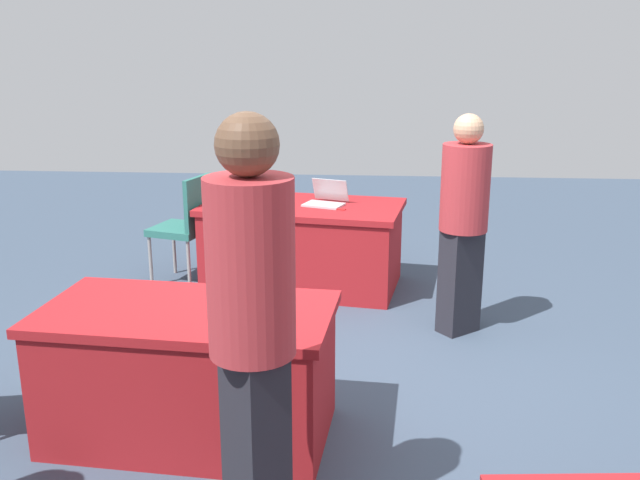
{
  "coord_description": "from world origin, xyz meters",
  "views": [
    {
      "loc": [
        -0.12,
        3.9,
        2.04
      ],
      "look_at": [
        0.18,
        -0.15,
        0.9
      ],
      "focal_mm": 39.31,
      "sensor_mm": 36.0,
      "label": 1
    }
  ],
  "objects_px": {
    "table_mid_left": "(190,372)",
    "table_foreground": "(303,245)",
    "person_presenter": "(464,215)",
    "person_attendee_browsing": "(252,319)",
    "chair_aisle": "(186,222)",
    "scissors_red": "(335,209)",
    "laptop_silver": "(326,200)",
    "yarn_ball": "(242,197)"
  },
  "relations": [
    {
      "from": "table_foreground",
      "to": "laptop_silver",
      "type": "bearing_deg",
      "value": 179.74
    },
    {
      "from": "table_foreground",
      "to": "person_presenter",
      "type": "bearing_deg",
      "value": 142.95
    },
    {
      "from": "scissors_red",
      "to": "person_presenter",
      "type": "bearing_deg",
      "value": -15.31
    },
    {
      "from": "yarn_ball",
      "to": "person_attendee_browsing",
      "type": "bearing_deg",
      "value": 101.15
    },
    {
      "from": "table_mid_left",
      "to": "person_presenter",
      "type": "bearing_deg",
      "value": -136.08
    },
    {
      "from": "yarn_ball",
      "to": "laptop_silver",
      "type": "bearing_deg",
      "value": -179.53
    },
    {
      "from": "chair_aisle",
      "to": "scissors_red",
      "type": "xyz_separation_m",
      "value": [
        -1.3,
        0.15,
        0.18
      ]
    },
    {
      "from": "chair_aisle",
      "to": "laptop_silver",
      "type": "bearing_deg",
      "value": -73.27
    },
    {
      "from": "chair_aisle",
      "to": "table_foreground",
      "type": "bearing_deg",
      "value": -73.13
    },
    {
      "from": "person_presenter",
      "to": "scissors_red",
      "type": "distance_m",
      "value": 1.23
    },
    {
      "from": "person_attendee_browsing",
      "to": "scissors_red",
      "type": "bearing_deg",
      "value": 139.01
    },
    {
      "from": "laptop_silver",
      "to": "yarn_ball",
      "type": "distance_m",
      "value": 0.71
    },
    {
      "from": "chair_aisle",
      "to": "laptop_silver",
      "type": "height_order",
      "value": "chair_aisle"
    },
    {
      "from": "yarn_ball",
      "to": "scissors_red",
      "type": "bearing_deg",
      "value": 168.95
    },
    {
      "from": "chair_aisle",
      "to": "yarn_ball",
      "type": "height_order",
      "value": "chair_aisle"
    },
    {
      "from": "person_presenter",
      "to": "laptop_silver",
      "type": "relative_size",
      "value": 4.01
    },
    {
      "from": "table_mid_left",
      "to": "person_attendee_browsing",
      "type": "bearing_deg",
      "value": 120.69
    },
    {
      "from": "table_mid_left",
      "to": "table_foreground",
      "type": "bearing_deg",
      "value": -98.32
    },
    {
      "from": "chair_aisle",
      "to": "scissors_red",
      "type": "relative_size",
      "value": 5.32
    },
    {
      "from": "table_foreground",
      "to": "person_attendee_browsing",
      "type": "relative_size",
      "value": 0.99
    },
    {
      "from": "person_attendee_browsing",
      "to": "yarn_ball",
      "type": "relative_size",
      "value": 17.04
    },
    {
      "from": "table_foreground",
      "to": "table_mid_left",
      "type": "relative_size",
      "value": 1.14
    },
    {
      "from": "chair_aisle",
      "to": "person_attendee_browsing",
      "type": "xyz_separation_m",
      "value": [
        -1.14,
        3.28,
        0.47
      ]
    },
    {
      "from": "chair_aisle",
      "to": "laptop_silver",
      "type": "distance_m",
      "value": 1.23
    },
    {
      "from": "table_foreground",
      "to": "chair_aisle",
      "type": "relative_size",
      "value": 1.87
    },
    {
      "from": "table_mid_left",
      "to": "person_attendee_browsing",
      "type": "xyz_separation_m",
      "value": [
        -0.49,
        0.83,
        0.66
      ]
    },
    {
      "from": "person_attendee_browsing",
      "to": "laptop_silver",
      "type": "distance_m",
      "value": 3.3
    },
    {
      "from": "laptop_silver",
      "to": "scissors_red",
      "type": "distance_m",
      "value": 0.19
    },
    {
      "from": "person_presenter",
      "to": "laptop_silver",
      "type": "height_order",
      "value": "person_presenter"
    },
    {
      "from": "table_foreground",
      "to": "scissors_red",
      "type": "relative_size",
      "value": 9.94
    },
    {
      "from": "table_foreground",
      "to": "table_mid_left",
      "type": "xyz_separation_m",
      "value": [
        0.36,
        2.47,
        0.0
      ]
    },
    {
      "from": "person_presenter",
      "to": "person_attendee_browsing",
      "type": "height_order",
      "value": "person_attendee_browsing"
    },
    {
      "from": "scissors_red",
      "to": "yarn_ball",
      "type": "bearing_deg",
      "value": -167.31
    },
    {
      "from": "chair_aisle",
      "to": "person_presenter",
      "type": "xyz_separation_m",
      "value": [
        -2.24,
        0.92,
        0.33
      ]
    },
    {
      "from": "person_attendee_browsing",
      "to": "scissors_red",
      "type": "relative_size",
      "value": 10.07
    },
    {
      "from": "laptop_silver",
      "to": "table_foreground",
      "type": "bearing_deg",
      "value": 19.21
    },
    {
      "from": "person_attendee_browsing",
      "to": "scissors_red",
      "type": "xyz_separation_m",
      "value": [
        -0.16,
        -3.13,
        -0.29
      ]
    },
    {
      "from": "table_foreground",
      "to": "scissors_red",
      "type": "xyz_separation_m",
      "value": [
        -0.29,
        0.16,
        0.36
      ]
    },
    {
      "from": "table_foreground",
      "to": "person_attendee_browsing",
      "type": "height_order",
      "value": "person_attendee_browsing"
    },
    {
      "from": "table_foreground",
      "to": "person_presenter",
      "type": "xyz_separation_m",
      "value": [
        -1.23,
        0.93,
        0.51
      ]
    },
    {
      "from": "scissors_red",
      "to": "laptop_silver",
      "type": "bearing_deg",
      "value": 142.72
    },
    {
      "from": "scissors_red",
      "to": "chair_aisle",
      "type": "bearing_deg",
      "value": -162.97
    }
  ]
}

